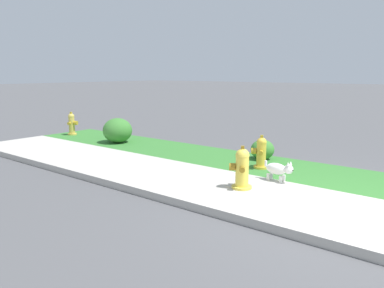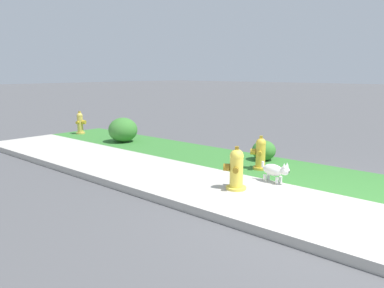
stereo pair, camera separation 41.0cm
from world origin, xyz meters
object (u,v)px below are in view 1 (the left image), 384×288
object	(u,v)px
small_white_dog	(279,169)
shrub_bush_mid_verge	(262,150)
fire_hydrant_at_driveway	(242,169)
shrub_bush_near_lamp	(118,130)
fire_hydrant_across_street	(261,153)
fire_hydrant_by_grass_verge	(72,124)

from	to	relation	value
small_white_dog	shrub_bush_mid_verge	xyz separation A→B (m)	(-1.01, 1.35, -0.00)
fire_hydrant_at_driveway	shrub_bush_near_lamp	distance (m)	4.92
shrub_bush_mid_verge	shrub_bush_near_lamp	bearing A→B (deg)	-171.22
fire_hydrant_at_driveway	fire_hydrant_across_street	size ratio (longest dim) A/B	1.07
fire_hydrant_by_grass_verge	fire_hydrant_across_street	bearing A→B (deg)	64.07
fire_hydrant_by_grass_verge	small_white_dog	size ratio (longest dim) A/B	1.25
fire_hydrant_at_driveway	shrub_bush_near_lamp	size ratio (longest dim) A/B	0.91
fire_hydrant_across_street	shrub_bush_mid_verge	world-z (taller)	fire_hydrant_across_street
fire_hydrant_at_driveway	fire_hydrant_by_grass_verge	distance (m)	6.90
small_white_dog	shrub_bush_near_lamp	size ratio (longest dim) A/B	0.72
shrub_bush_mid_verge	fire_hydrant_by_grass_verge	bearing A→B (deg)	-174.16
fire_hydrant_at_driveway	fire_hydrant_by_grass_verge	bearing A→B (deg)	47.69
fire_hydrant_by_grass_verge	small_white_dog	distance (m)	7.08
fire_hydrant_at_driveway	fire_hydrant_by_grass_verge	xyz separation A→B (m)	(-6.74, 1.47, -0.01)
fire_hydrant_by_grass_verge	shrub_bush_mid_verge	xyz separation A→B (m)	(6.03, 0.62, -0.12)
fire_hydrant_by_grass_verge	small_white_dog	xyz separation A→B (m)	(7.04, -0.74, -0.11)
shrub_bush_near_lamp	shrub_bush_mid_verge	bearing A→B (deg)	8.78
fire_hydrant_across_street	fire_hydrant_by_grass_verge	world-z (taller)	fire_hydrant_by_grass_verge
shrub_bush_mid_verge	fire_hydrant_at_driveway	bearing A→B (deg)	-71.14
fire_hydrant_at_driveway	fire_hydrant_across_street	xyz separation A→B (m)	(-0.38, 1.38, -0.02)
fire_hydrant_across_street	shrub_bush_near_lamp	size ratio (longest dim) A/B	0.85
shrub_bush_near_lamp	fire_hydrant_at_driveway	bearing A→B (deg)	-17.45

